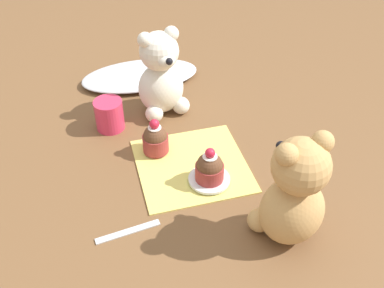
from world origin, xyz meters
The scene contains 10 objects.
ground_plane centered at (0.00, 0.00, 0.00)m, with size 4.00×4.00×0.00m, color brown.
knitted_placemat centered at (0.00, 0.00, 0.00)m, with size 0.21×0.20×0.01m, color #E0D166.
tulle_cloth centered at (-0.04, 0.34, 0.01)m, with size 0.28×0.15×0.02m, color silver.
teddy_bear_cream centered at (-0.01, 0.20, 0.09)m, with size 0.12×0.11×0.19m.
teddy_bear_tan centered at (0.11, -0.20, 0.09)m, with size 0.12×0.11×0.21m.
cupcake_near_cream_bear centered at (-0.06, 0.06, 0.03)m, with size 0.05×0.05×0.07m.
saucer_plate centered at (0.02, -0.05, 0.01)m, with size 0.08×0.08×0.01m, color silver.
cupcake_near_tan_bear centered at (0.02, -0.05, 0.04)m, with size 0.05×0.05×0.07m.
juice_glass centered at (-0.14, 0.16, 0.03)m, with size 0.06×0.06×0.07m, color #DB3356.
teaspoon centered at (-0.14, -0.13, 0.00)m, with size 0.11×0.01×0.01m, color silver.
Camera 1 is at (-0.17, -0.61, 0.59)m, focal length 42.00 mm.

